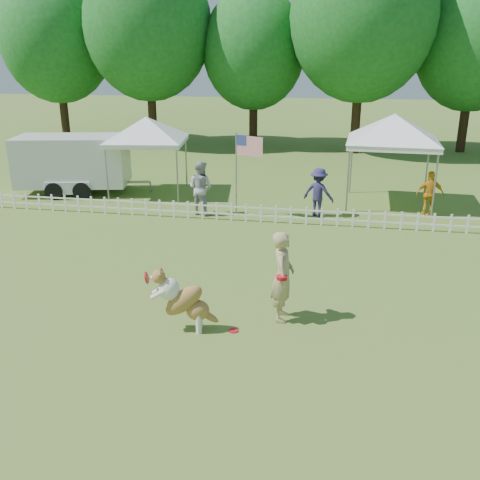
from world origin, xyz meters
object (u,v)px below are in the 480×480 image
Objects in this scene: handler at (283,276)px; spectator_b at (318,192)px; spectator_c at (430,194)px; spectator_a at (201,188)px; cargo_trailer at (73,164)px; frisbee_on_turf at (233,331)px; canopy_tent_right at (391,161)px; dog at (185,300)px; canopy_tent_left at (148,157)px; flag_pole at (236,175)px.

handler is 1.16× the size of spectator_b.
spectator_a is at bearing 4.64° from spectator_c.
frisbee_on_turf is at bearing -62.33° from cargo_trailer.
frisbee_on_turf is 0.13× the size of spectator_c.
canopy_tent_right is 1.73× the size of spectator_a.
dog is 11.71m from canopy_tent_right.
cargo_trailer is (-9.35, 9.27, 0.19)m from handler.
spectator_c is at bearing -27.58° from handler.
canopy_tent_left is 3.69m from spectator_a.
flag_pole reaches higher than frisbee_on_turf.
spectator_c is at bearing 47.00° from dog.
spectator_b reaches higher than dog.
spectator_b reaches higher than frisbee_on_turf.
cargo_trailer is at bearing -173.28° from flag_pole.
spectator_b is at bearing 30.96° from flag_pole.
canopy_tent_right is 7.00m from spectator_a.
canopy_tent_left is at bearing 31.66° from handler.
flag_pole is (-2.39, 7.34, 0.45)m from handler.
frisbee_on_turf is 0.06× the size of canopy_tent_right.
flag_pole is 1.34m from spectator_a.
canopy_tent_right is (2.87, 9.80, 0.65)m from handler.
canopy_tent_right reaches higher than cargo_trailer.
spectator_a reaches higher than spectator_b.
dog is (-1.86, -0.87, -0.30)m from handler.
canopy_tent_left is 0.92× the size of canopy_tent_right.
flag_pole is 1.52× the size of spectator_a.
canopy_tent_left reaches higher than handler.
canopy_tent_right is (3.77, 10.54, 1.61)m from frisbee_on_turf.
cargo_trailer is 2.82× the size of spectator_a.
spectator_a is at bearing -50.42° from canopy_tent_left.
cargo_trailer reaches higher than handler.
spectator_c is at bearing -43.30° from canopy_tent_right.
frisbee_on_turf is at bearing -71.22° from canopy_tent_left.
canopy_tent_left reaches higher than spectator_b.
frisbee_on_turf is 10.53m from spectator_c.
cargo_trailer is at bearing -174.61° from canopy_tent_right.
flag_pole is at bearing 27.89° from spectator_b.
frisbee_on_turf is 0.12× the size of spectator_b.
canopy_tent_right is (9.23, 0.10, 0.13)m from canopy_tent_left.
flag_pole reaches higher than cargo_trailer.
canopy_tent_right reaches higher than handler.
canopy_tent_right is 3.30m from spectator_b.
handler is at bearing 39.19° from frisbee_on_turf.
canopy_tent_left is (-5.46, 10.43, 1.47)m from frisbee_on_turf.
spectator_c is at bearing -15.46° from canopy_tent_left.
handler is 0.37× the size of cargo_trailer.
spectator_a is at bearing 108.81° from frisbee_on_turf.
canopy_tent_left is at bearing -10.80° from spectator_c.
spectator_c is (7.76, 1.20, -0.15)m from spectator_a.
frisbee_on_turf is at bearing -2.24° from dog.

